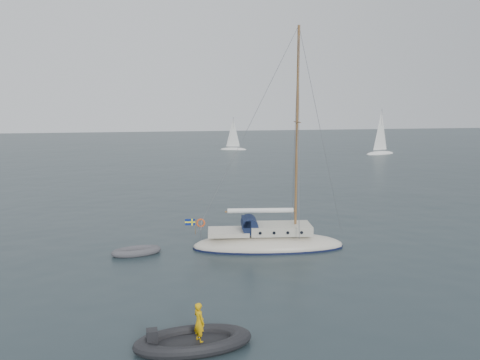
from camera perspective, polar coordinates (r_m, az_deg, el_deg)
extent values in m
plane|color=black|center=(27.36, -1.21, -8.46)|extent=(300.00, 300.00, 0.00)
ellipsoid|color=beige|center=(27.64, 3.49, -7.97)|extent=(8.79, 2.73, 1.46)
cube|color=beige|center=(27.58, 4.87, -5.86)|extent=(3.51, 1.85, 0.54)
cube|color=beige|center=(26.79, -1.29, -6.61)|extent=(2.34, 1.85, 0.24)
cylinder|color=#131C39|center=(26.98, 1.24, -5.57)|extent=(0.94, 1.61, 0.94)
cube|color=#131C39|center=(26.88, 0.84, -5.19)|extent=(0.44, 1.61, 0.39)
cylinder|color=brown|center=(27.06, 6.78, 5.81)|extent=(0.15, 0.15, 11.71)
cylinder|color=brown|center=(27.04, 6.80, 7.05)|extent=(0.05, 2.15, 0.05)
cylinder|color=brown|center=(26.98, 2.54, -3.88)|extent=(4.10, 0.10, 0.10)
cylinder|color=white|center=(26.97, 2.54, -3.78)|extent=(3.81, 0.27, 0.27)
cylinder|color=gray|center=(26.38, -4.61, -5.93)|extent=(0.04, 2.15, 0.04)
torus|color=#E14F1C|center=(26.93, -4.94, -5.64)|extent=(0.53, 0.10, 0.53)
cylinder|color=brown|center=(26.35, -5.35, -6.18)|extent=(0.03, 0.03, 0.88)
cube|color=navy|center=(26.23, -5.99, -5.60)|extent=(0.59, 0.02, 0.37)
cube|color=#FFF621|center=(26.23, -5.99, -5.60)|extent=(0.61, 0.03, 0.09)
cube|color=#FFF621|center=(26.24, -5.76, -5.58)|extent=(0.09, 0.03, 0.39)
cylinder|color=black|center=(28.06, 1.77, -5.58)|extent=(0.18, 0.06, 0.18)
cylinder|color=black|center=(26.33, 2.93, -6.54)|extent=(0.18, 0.06, 0.18)
cylinder|color=black|center=(28.29, 3.29, -5.47)|extent=(0.18, 0.06, 0.18)
cylinder|color=black|center=(26.57, 4.55, -6.41)|extent=(0.18, 0.06, 0.18)
cylinder|color=black|center=(28.54, 4.79, -5.37)|extent=(0.18, 0.06, 0.18)
cylinder|color=black|center=(26.83, 6.13, -6.29)|extent=(0.18, 0.06, 0.18)
cylinder|color=black|center=(28.80, 6.26, -5.26)|extent=(0.18, 0.06, 0.18)
cylinder|color=black|center=(27.11, 7.68, -6.16)|extent=(0.18, 0.06, 0.18)
cube|color=#55555A|center=(27.05, -12.51, -8.60)|extent=(1.69, 0.70, 0.10)
cube|color=black|center=(16.92, -5.72, -19.16)|extent=(2.53, 1.05, 0.13)
cube|color=black|center=(16.64, -10.66, -18.51)|extent=(0.37, 0.37, 0.63)
imported|color=#E2A50A|center=(16.62, -5.01, -16.87)|extent=(0.50, 0.59, 1.38)
ellipsoid|color=white|center=(88.72, 16.70, 3.06)|extent=(6.52, 2.17, 1.09)
cylinder|color=gray|center=(88.44, 16.82, 5.83)|extent=(0.11, 0.11, 7.61)
cone|color=white|center=(88.41, 16.79, 5.84)|extent=(3.48, 3.48, 7.07)
ellipsoid|color=white|center=(94.43, -0.82, 3.73)|extent=(5.27, 1.76, 0.88)
cylinder|color=gray|center=(94.20, -0.83, 5.84)|extent=(0.09, 0.09, 6.15)
cone|color=white|center=(94.19, -0.85, 5.84)|extent=(2.81, 2.81, 5.71)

